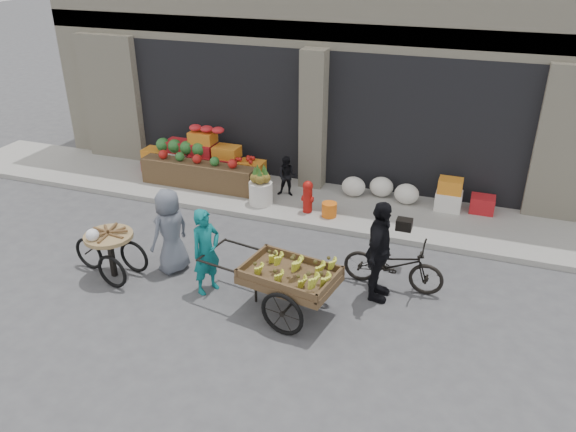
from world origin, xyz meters
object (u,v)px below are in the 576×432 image
(pineapple_bin, at_px, (261,193))
(bicycle, at_px, (393,264))
(vendor_grey, at_px, (170,231))
(fire_hydrant, at_px, (308,195))
(vendor_woman, at_px, (206,251))
(cyclist, at_px, (379,252))
(banana_cart, at_px, (287,272))
(tricycle_cart, at_px, (110,248))
(orange_bucket, at_px, (329,210))
(seated_person, at_px, (287,176))

(pineapple_bin, distance_m, bicycle, 3.94)
(pineapple_bin, xyz_separation_m, vendor_grey, (-0.52, -2.92, 0.42))
(fire_hydrant, xyz_separation_m, vendor_woman, (-0.72, -3.24, 0.26))
(pineapple_bin, xyz_separation_m, cyclist, (3.11, -2.53, 0.51))
(banana_cart, distance_m, cyclist, 1.55)
(pineapple_bin, distance_m, tricycle_cart, 3.74)
(bicycle, bearing_deg, vendor_woman, 113.42)
(pineapple_bin, distance_m, banana_cart, 3.92)
(banana_cart, relative_size, cyclist, 1.48)
(banana_cart, bearing_deg, vendor_woman, -175.84)
(pineapple_bin, height_order, vendor_grey, vendor_grey)
(vendor_woman, relative_size, vendor_grey, 0.96)
(orange_bucket, distance_m, bicycle, 2.66)
(pineapple_bin, height_order, cyclist, cyclist)
(fire_hydrant, height_order, cyclist, cyclist)
(fire_hydrant, bearing_deg, banana_cart, -77.47)
(vendor_woman, bearing_deg, seated_person, 23.81)
(fire_hydrant, bearing_deg, pineapple_bin, 177.40)
(vendor_grey, bearing_deg, bicycle, 122.05)
(pineapple_bin, bearing_deg, bicycle, -32.81)
(vendor_grey, height_order, cyclist, cyclist)
(fire_hydrant, bearing_deg, seated_person, 137.12)
(seated_person, bearing_deg, fire_hydrant, -52.88)
(fire_hydrant, distance_m, vendor_woman, 3.33)
(orange_bucket, height_order, vendor_woman, vendor_woman)
(cyclist, bearing_deg, bicycle, -24.74)
(bicycle, bearing_deg, orange_bucket, 41.86)
(vendor_woman, relative_size, cyclist, 0.87)
(vendor_woman, xyz_separation_m, vendor_grey, (-0.90, 0.38, 0.03))
(seated_person, distance_m, cyclist, 4.15)
(seated_person, bearing_deg, cyclist, -59.16)
(orange_bucket, distance_m, vendor_woman, 3.45)
(pineapple_bin, bearing_deg, banana_cart, -61.67)
(banana_cart, xyz_separation_m, vendor_grey, (-2.37, 0.52, 0.04))
(tricycle_cart, bearing_deg, banana_cart, 7.60)
(orange_bucket, height_order, bicycle, bicycle)
(fire_hydrant, bearing_deg, cyclist, -51.04)
(banana_cart, relative_size, vendor_woman, 1.71)
(seated_person, xyz_separation_m, tricycle_cart, (-1.82, -4.06, -0.02))
(vendor_grey, distance_m, cyclist, 3.65)
(seated_person, height_order, banana_cart, seated_person)
(vendor_grey, bearing_deg, cyclist, 116.51)
(fire_hydrant, xyz_separation_m, seated_person, (-0.70, 0.65, 0.08))
(vendor_grey, bearing_deg, orange_bucket, 163.55)
(banana_cart, height_order, vendor_grey, vendor_grey)
(fire_hydrant, distance_m, seated_person, 0.96)
(vendor_grey, xyz_separation_m, bicycle, (3.82, 0.78, -0.34))
(vendor_woman, bearing_deg, banana_cart, -71.47)
(vendor_woman, height_order, tricycle_cart, vendor_woman)
(vendor_woman, bearing_deg, vendor_grey, 91.33)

